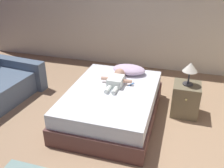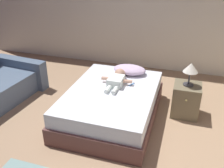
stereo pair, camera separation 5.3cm
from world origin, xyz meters
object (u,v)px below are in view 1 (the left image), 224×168
at_px(pillow, 129,70).
at_px(nightstand, 185,99).
at_px(lamp, 190,68).
at_px(baby, 117,79).
at_px(toothbrush, 132,84).
at_px(bed, 112,104).

relative_size(pillow, nightstand, 1.07).
bearing_deg(lamp, baby, -170.10).
distance_m(baby, toothbrush, 0.25).
xyz_separation_m(baby, nightstand, (1.07, 0.19, -0.29)).
bearing_deg(nightstand, lamp, 90.00).
height_order(pillow, baby, baby).
height_order(baby, lamp, lamp).
bearing_deg(baby, toothbrush, 6.61).
bearing_deg(toothbrush, baby, -173.39).
bearing_deg(toothbrush, lamp, 10.82).
bearing_deg(pillow, lamp, -13.37).
bearing_deg(toothbrush, pillow, 109.39).
bearing_deg(lamp, pillow, 166.63).
distance_m(toothbrush, nightstand, 0.88).
bearing_deg(lamp, nightstand, -90.00).
height_order(bed, baby, baby).
distance_m(pillow, nightstand, 1.04).
bearing_deg(bed, lamp, 21.38).
xyz_separation_m(toothbrush, lamp, (0.83, 0.16, 0.30)).
distance_m(bed, baby, 0.39).
xyz_separation_m(baby, lamp, (1.07, 0.19, 0.24)).
xyz_separation_m(pillow, baby, (-0.10, -0.42, -0.00)).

